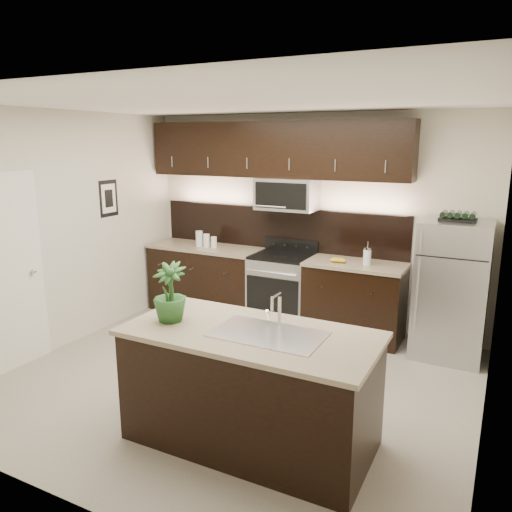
% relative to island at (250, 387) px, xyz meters
% --- Properties ---
extents(ground, '(4.50, 4.50, 0.00)m').
position_rel_island_xyz_m(ground, '(-0.60, 0.83, -0.47)').
color(ground, gray).
rests_on(ground, ground).
extents(room_walls, '(4.52, 4.02, 2.71)m').
position_rel_island_xyz_m(room_walls, '(-0.71, 0.79, 1.22)').
color(room_walls, beige).
rests_on(room_walls, ground).
extents(counter_run, '(3.51, 0.65, 0.94)m').
position_rel_island_xyz_m(counter_run, '(-1.06, 2.52, -0.00)').
color(counter_run, black).
rests_on(counter_run, ground).
extents(upper_fixtures, '(3.49, 0.40, 1.66)m').
position_rel_island_xyz_m(upper_fixtures, '(-1.03, 2.66, 1.67)').
color(upper_fixtures, black).
rests_on(upper_fixtures, counter_run).
extents(island, '(1.96, 0.96, 0.94)m').
position_rel_island_xyz_m(island, '(0.00, 0.00, 0.00)').
color(island, black).
rests_on(island, ground).
extents(sink_faucet, '(0.84, 0.50, 0.28)m').
position_rel_island_xyz_m(sink_faucet, '(0.15, 0.01, 0.48)').
color(sink_faucet, silver).
rests_on(sink_faucet, island).
extents(refrigerator, '(0.74, 0.67, 1.53)m').
position_rel_island_xyz_m(refrigerator, '(1.20, 2.46, 0.29)').
color(refrigerator, '#B2B2B7').
rests_on(refrigerator, ground).
extents(wine_rack, '(0.38, 0.23, 0.09)m').
position_rel_island_xyz_m(wine_rack, '(1.20, 2.46, 1.10)').
color(wine_rack, black).
rests_on(wine_rack, refrigerator).
extents(plant, '(0.31, 0.31, 0.48)m').
position_rel_island_xyz_m(plant, '(-0.68, -0.09, 0.71)').
color(plant, '#224E1F').
rests_on(plant, island).
extents(canisters, '(0.32, 0.10, 0.21)m').
position_rel_island_xyz_m(canisters, '(-2.00, 2.47, 0.56)').
color(canisters, silver).
rests_on(canisters, counter_run).
extents(french_press, '(0.10, 0.10, 0.27)m').
position_rel_island_xyz_m(french_press, '(0.25, 2.47, 0.57)').
color(french_press, silver).
rests_on(french_press, counter_run).
extents(bananas, '(0.20, 0.16, 0.06)m').
position_rel_island_xyz_m(bananas, '(-0.14, 2.44, 0.50)').
color(bananas, gold).
rests_on(bananas, counter_run).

